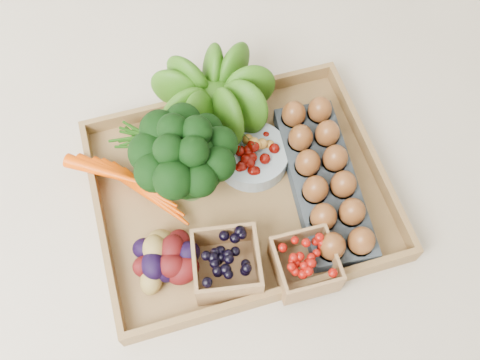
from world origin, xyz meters
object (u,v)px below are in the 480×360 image
object	(u,v)px
tray	(240,192)
egg_carton	(323,182)
broccoli	(188,170)
cherry_bowl	(252,156)

from	to	relation	value
tray	egg_carton	world-z (taller)	egg_carton
broccoli	cherry_bowl	size ratio (longest dim) A/B	1.32
tray	broccoli	xyz separation A→B (m)	(-0.09, 0.03, 0.08)
tray	cherry_bowl	xyz separation A→B (m)	(0.04, 0.06, 0.03)
broccoli	egg_carton	distance (m)	0.26
cherry_bowl	egg_carton	size ratio (longest dim) A/B	0.42
broccoli	cherry_bowl	world-z (taller)	broccoli
broccoli	egg_carton	xyz separation A→B (m)	(0.25, -0.07, -0.05)
broccoli	egg_carton	world-z (taller)	broccoli
cherry_bowl	egg_carton	xyz separation A→B (m)	(0.11, -0.09, 0.00)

